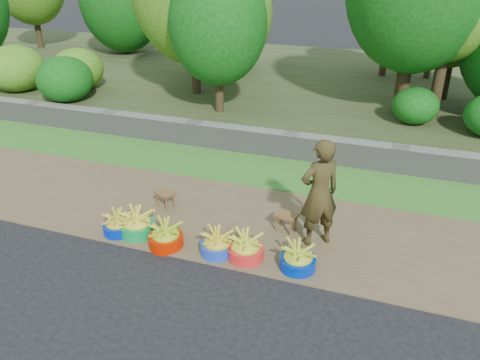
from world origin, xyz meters
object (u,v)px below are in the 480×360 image
(basin_b, at_px, (137,224))
(basin_d, at_px, (217,244))
(basin_f, at_px, (298,259))
(stool_right, at_px, (286,218))
(basin_c, at_px, (166,236))
(vendor_woman, at_px, (319,193))
(basin_a, at_px, (118,224))
(stool_left, at_px, (165,195))
(basin_e, at_px, (246,248))

(basin_b, xyz_separation_m, basin_d, (1.38, -0.07, -0.02))
(basin_b, distance_m, basin_f, 2.58)
(stool_right, bearing_deg, basin_c, -148.16)
(basin_d, height_order, vendor_woman, vendor_woman)
(basin_a, bearing_deg, stool_left, 71.22)
(basin_e, height_order, stool_left, basin_e)
(basin_b, distance_m, stool_right, 2.35)
(basin_f, xyz_separation_m, stool_right, (-0.40, 0.90, 0.08))
(basin_a, relative_size, basin_e, 0.92)
(basin_d, distance_m, stool_left, 1.67)
(vendor_woman, bearing_deg, basin_e, 1.49)
(basin_e, relative_size, basin_f, 1.03)
(basin_f, bearing_deg, basin_c, -177.08)
(basin_a, xyz_separation_m, stool_left, (0.33, 0.97, 0.09))
(basin_e, distance_m, vendor_woman, 1.34)
(basin_a, xyz_separation_m, basin_e, (2.11, 0.02, 0.01))
(basin_e, relative_size, stool_left, 1.34)
(basin_b, relative_size, basin_c, 1.05)
(basin_a, xyz_separation_m, stool_right, (2.48, 0.92, 0.09))
(basin_d, bearing_deg, basin_e, 3.82)
(basin_e, bearing_deg, basin_a, -179.39)
(stool_left, bearing_deg, basin_c, -62.59)
(basin_b, height_order, basin_d, basin_b)
(basin_e, relative_size, stool_right, 1.37)
(basin_d, bearing_deg, stool_right, 49.09)
(basin_c, relative_size, stool_left, 1.33)
(basin_a, bearing_deg, basin_e, 0.61)
(vendor_woman, bearing_deg, basin_a, -23.97)
(basin_a, distance_m, stool_right, 2.65)
(basin_a, distance_m, stool_left, 1.03)
(basin_a, bearing_deg, basin_b, 12.80)
(basin_c, distance_m, stool_left, 1.19)
(stool_left, xyz_separation_m, vendor_woman, (2.67, -0.22, 0.62))
(basin_e, bearing_deg, stool_right, 67.47)
(stool_left, relative_size, vendor_woman, 0.24)
(basin_b, distance_m, vendor_woman, 2.86)
(basin_f, height_order, stool_right, basin_f)
(basin_c, height_order, basin_d, basin_c)
(basin_a, xyz_separation_m, basin_d, (1.68, -0.01, 0.01))
(stool_right, bearing_deg, basin_b, -158.66)
(basin_e, bearing_deg, vendor_woman, 39.59)
(basin_a, distance_m, basin_e, 2.11)
(basin_d, distance_m, stool_right, 1.23)
(basin_d, xyz_separation_m, vendor_woman, (1.32, 0.76, 0.70))
(basin_a, xyz_separation_m, basin_b, (0.30, 0.07, 0.02))
(basin_d, relative_size, stool_right, 1.30)
(basin_a, height_order, basin_f, basin_f)
(basin_c, bearing_deg, basin_b, 165.81)
(basin_f, height_order, vendor_woman, vendor_woman)
(basin_c, relative_size, vendor_woman, 0.31)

